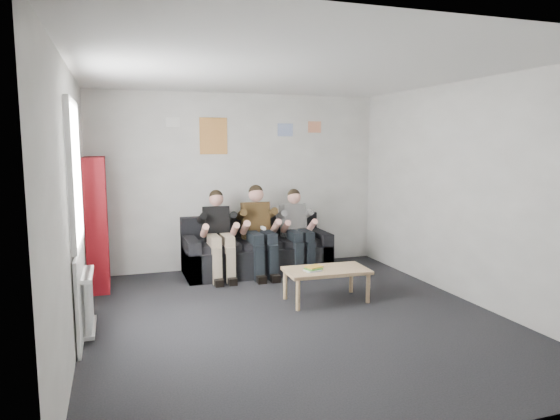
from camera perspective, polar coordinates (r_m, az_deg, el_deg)
name	(u,v)px	position (r m, az deg, el deg)	size (l,w,h in m)	color
room_shell	(295,198)	(5.42, 1.67, 1.37)	(5.00, 5.00, 5.00)	black
sofa	(256,252)	(7.61, -2.77, -4.82)	(2.16, 0.88, 0.83)	black
bookshelf	(97,223)	(7.09, -20.14, -1.43)	(0.26, 0.79, 1.76)	maroon
coffee_table	(326,273)	(6.22, 5.32, -7.15)	(1.02, 0.56, 0.41)	tan
game_cases	(313,269)	(6.11, 3.82, -6.70)	(0.23, 0.20, 0.05)	white
person_left	(219,235)	(7.22, -6.98, -2.83)	(0.38, 0.81, 1.27)	black
person_middle	(259,231)	(7.35, -2.37, -2.42)	(0.41, 0.87, 1.33)	#513A1B
person_right	(298,231)	(7.54, 2.02, -2.38)	(0.37, 0.79, 1.25)	silver
radiator	(89,301)	(5.51, -20.99, -9.69)	(0.10, 0.64, 0.60)	white
window	(78,236)	(5.36, -22.13, -2.75)	(0.05, 1.30, 2.36)	white
poster_large	(213,136)	(7.69, -7.61, 8.39)	(0.42, 0.01, 0.55)	gold
poster_blue	(285,130)	(7.99, 0.60, 9.14)	(0.25, 0.01, 0.20)	blue
poster_pink	(315,127)	(8.17, 3.97, 9.44)	(0.22, 0.01, 0.18)	#BE3B78
poster_sign	(173,122)	(7.61, -12.15, 9.80)	(0.20, 0.01, 0.14)	white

